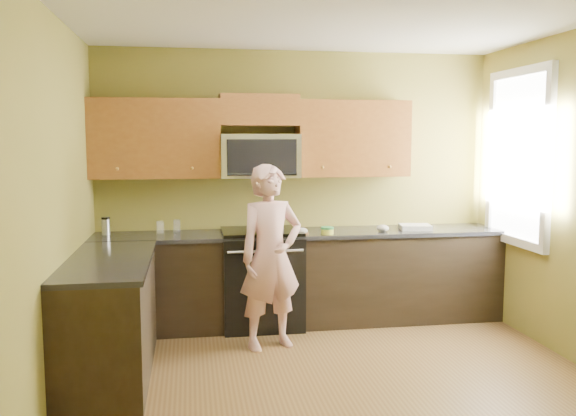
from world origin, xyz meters
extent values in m
plane|color=brown|center=(0.00, 0.00, 0.00)|extent=(4.00, 4.00, 0.00)
plane|color=white|center=(0.00, 0.00, 2.70)|extent=(4.00, 4.00, 0.00)
plane|color=olive|center=(0.00, 2.00, 1.35)|extent=(4.00, 0.00, 4.00)
plane|color=olive|center=(0.00, -2.00, 1.35)|extent=(4.00, 0.00, 4.00)
plane|color=olive|center=(-2.00, 0.00, 1.35)|extent=(0.00, 4.00, 4.00)
cube|color=black|center=(0.00, 1.70, 0.44)|extent=(4.00, 0.60, 0.88)
cube|color=black|center=(-1.70, 0.60, 0.44)|extent=(0.60, 1.60, 0.88)
cube|color=black|center=(0.00, 1.69, 0.90)|extent=(4.00, 0.62, 0.04)
cube|color=black|center=(-1.69, 0.60, 0.90)|extent=(0.62, 1.60, 0.04)
cube|color=brown|center=(-0.40, 1.83, 2.10)|extent=(0.76, 0.33, 0.30)
imported|color=#D56D6A|center=(-0.39, 1.06, 0.80)|extent=(0.68, 0.55, 1.61)
cube|color=#B27F47|center=(-0.02, 1.52, 0.93)|extent=(0.13, 0.13, 0.01)
ellipsoid|color=silver|center=(-0.03, 1.54, 0.95)|extent=(0.14, 0.15, 0.06)
ellipsoid|color=silver|center=(0.79, 1.57, 0.95)|extent=(0.16, 0.17, 0.07)
cube|color=silver|center=(1.15, 1.64, 0.95)|extent=(0.33, 0.29, 0.05)
cylinder|color=silver|center=(-1.36, 1.79, 0.98)|extent=(0.08, 0.08, 0.12)
cylinder|color=silver|center=(-1.21, 1.88, 0.98)|extent=(0.08, 0.08, 0.12)
camera|label=1|loc=(-1.07, -4.06, 1.82)|focal=37.67mm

